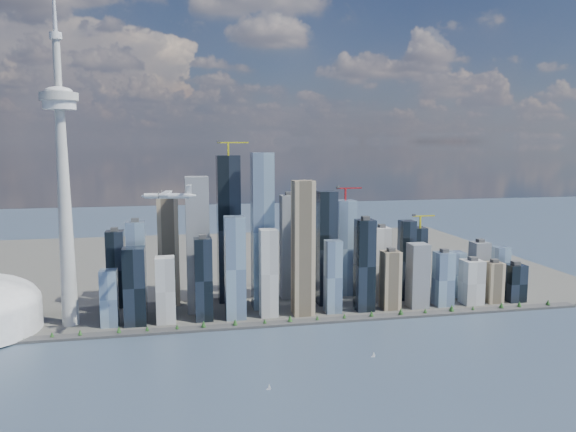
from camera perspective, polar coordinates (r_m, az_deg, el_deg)
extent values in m
plane|color=#2F3F52|center=(674.00, 1.17, -17.77)|extent=(4000.00, 4000.00, 0.00)
cube|color=#383838|center=(901.53, -2.37, -10.97)|extent=(1100.00, 22.00, 4.00)
cube|color=#4C4C47|center=(1332.43, -5.45, -4.91)|extent=(1400.00, 900.00, 3.00)
cylinder|color=#3F2D1E|center=(906.47, -22.05, -11.21)|extent=(1.00, 1.00, 2.40)
cone|color=#184117|center=(905.35, -22.07, -11.00)|extent=(7.20, 7.20, 8.00)
cylinder|color=#3F2D1E|center=(894.33, -16.49, -11.22)|extent=(1.00, 1.00, 2.40)
cone|color=#184117|center=(893.20, -16.49, -11.00)|extent=(7.20, 7.20, 8.00)
cylinder|color=#3F2D1E|center=(890.51, -10.82, -11.12)|extent=(1.00, 1.00, 2.40)
cone|color=#184117|center=(889.37, -10.82, -10.90)|extent=(7.20, 7.20, 8.00)
cylinder|color=#3F2D1E|center=(895.10, -5.16, -10.91)|extent=(1.00, 1.00, 2.40)
cone|color=#184117|center=(893.97, -5.16, -10.69)|extent=(7.20, 7.20, 8.00)
cylinder|color=#3F2D1E|center=(907.98, 0.38, -10.61)|extent=(1.00, 1.00, 2.40)
cone|color=#184117|center=(906.86, 0.38, -10.40)|extent=(7.20, 7.20, 8.00)
cylinder|color=#3F2D1E|center=(928.80, 5.70, -10.23)|extent=(1.00, 1.00, 2.40)
cone|color=#184117|center=(927.70, 5.70, -10.02)|extent=(7.20, 7.20, 8.00)
cylinder|color=#3F2D1E|center=(957.04, 10.74, -9.79)|extent=(1.00, 1.00, 2.40)
cone|color=#184117|center=(955.98, 10.75, -9.58)|extent=(7.20, 7.20, 8.00)
cylinder|color=#3F2D1E|center=(992.07, 15.44, -9.30)|extent=(1.00, 1.00, 2.40)
cone|color=#184117|center=(991.05, 15.45, -9.10)|extent=(7.20, 7.20, 8.00)
cylinder|color=#3F2D1E|center=(1033.21, 19.79, -8.80)|extent=(1.00, 1.00, 2.40)
cone|color=#184117|center=(1032.23, 19.79, -8.61)|extent=(7.20, 7.20, 8.00)
cylinder|color=#3F2D1E|center=(1079.74, 23.76, -8.30)|extent=(1.00, 1.00, 2.40)
cone|color=#184117|center=(1078.81, 23.77, -8.12)|extent=(7.20, 7.20, 8.00)
cube|color=black|center=(914.62, -15.36, -6.90)|extent=(34.00, 34.00, 122.54)
cube|color=slate|center=(959.29, -15.20, -5.19)|extent=(30.00, 30.00, 155.96)
cube|color=beige|center=(914.46, -12.19, -7.34)|extent=(30.00, 30.00, 105.83)
cube|color=tan|center=(1007.08, -12.20, -3.36)|extent=(36.00, 36.00, 194.95)
cube|color=slate|center=(950.62, -8.94, -2.91)|extent=(38.00, 38.00, 228.36)
cube|color=black|center=(911.71, -8.74, -6.40)|extent=(28.00, 28.00, 133.68)
cube|color=slate|center=(911.86, -5.29, -5.26)|extent=(32.00, 32.00, 167.10)
cube|color=black|center=(1005.65, -5.97, -1.32)|extent=(40.00, 40.00, 261.78)
cube|color=slate|center=(958.15, -2.38, -1.55)|extent=(36.00, 36.00, 267.35)
cube|color=beige|center=(921.67, -1.87, -5.80)|extent=(28.00, 28.00, 144.82)
cube|color=tan|center=(924.01, 1.49, -3.29)|extent=(34.00, 34.00, 222.79)
cube|color=slate|center=(1027.92, 0.18, -3.13)|extent=(30.00, 30.00, 189.38)
cube|color=black|center=(987.01, 3.96, -3.27)|extent=(32.00, 32.00, 200.52)
cube|color=slate|center=(948.27, 4.74, -6.14)|extent=(26.00, 26.00, 122.54)
cube|color=black|center=(959.38, 7.63, -4.99)|extent=(30.00, 30.00, 155.96)
cube|color=slate|center=(1054.81, 5.78, -3.20)|extent=(34.00, 34.00, 178.24)
cube|color=beige|center=(1024.44, 9.36, -4.86)|extent=(28.00, 28.00, 133.68)
cube|color=tan|center=(982.92, 10.38, -6.41)|extent=(30.00, 30.00, 100.26)
cube|color=slate|center=(1000.97, 13.06, -5.90)|extent=(32.00, 32.00, 111.40)
cube|color=black|center=(1041.85, 11.95, -4.40)|extent=(26.00, 26.00, 144.82)
cube|color=slate|center=(1024.32, 15.61, -6.16)|extent=(30.00, 30.00, 94.69)
cube|color=black|center=(1113.34, 13.18, -4.25)|extent=(28.00, 28.00, 122.54)
cube|color=slate|center=(1091.44, 16.75, -5.66)|extent=(30.00, 30.00, 83.55)
cube|color=beige|center=(1049.61, 18.04, -6.39)|extent=(34.00, 34.00, 77.98)
cube|color=tan|center=(1072.80, 20.14, -6.34)|extent=(28.00, 28.00, 72.41)
cube|color=slate|center=(1111.34, 18.82, -5.07)|extent=(30.00, 30.00, 100.26)
cube|color=black|center=(1097.35, 22.15, -6.28)|extent=(32.00, 32.00, 66.84)
cube|color=slate|center=(1135.61, 20.78, -5.18)|extent=(26.00, 26.00, 89.12)
cube|color=black|center=(1018.66, -17.24, -5.17)|extent=(30.00, 30.00, 133.68)
cube|color=slate|center=(922.59, -17.83, -7.94)|extent=(26.00, 26.00, 89.12)
cube|color=yellow|center=(993.79, -6.09, 6.79)|extent=(3.00, 3.00, 22.00)
cube|color=yellow|center=(994.53, -5.62, 7.43)|extent=(55.00, 2.20, 2.20)
cube|color=#383838|center=(992.29, -7.05, 7.53)|extent=(6.00, 4.00, 4.00)
cube|color=#A2171B|center=(1040.84, 5.85, 2.22)|extent=(3.00, 3.00, 22.00)
cube|color=#A2171B|center=(1042.04, 6.24, 2.83)|extent=(48.00, 2.20, 2.20)
cube|color=#383838|center=(1035.53, 5.10, 2.93)|extent=(6.00, 4.00, 4.00)
cube|color=yellow|center=(1101.06, 13.29, -0.57)|extent=(3.00, 3.00, 22.00)
cube|color=yellow|center=(1102.43, 13.63, 0.01)|extent=(45.00, 2.20, 2.20)
cube|color=#383838|center=(1093.78, 12.67, 0.08)|extent=(6.00, 4.00, 4.00)
cone|color=#A7A7A1|center=(926.59, -21.70, -0.13)|extent=(26.00, 26.00, 340.00)
cylinder|color=silver|center=(921.00, -22.22, 10.41)|extent=(48.00, 48.00, 14.00)
cylinder|color=#A7A7A1|center=(921.78, -22.26, 11.15)|extent=(56.00, 56.00, 12.00)
ellipsoid|color=silver|center=(922.40, -22.28, 11.65)|extent=(40.00, 40.00, 14.00)
cylinder|color=#A7A7A1|center=(926.49, -22.41, 14.11)|extent=(11.00, 11.00, 80.00)
cylinder|color=silver|center=(932.28, -22.54, 16.55)|extent=(18.00, 18.00, 10.00)
cylinder|color=silver|center=(789.91, -12.17, 2.01)|extent=(62.62, 15.83, 7.65)
cone|color=silver|center=(795.23, -14.47, 1.97)|extent=(9.31, 8.69, 7.65)
cone|color=silver|center=(785.76, -9.75, 2.04)|extent=(12.86, 9.17, 7.65)
cube|color=silver|center=(789.89, -12.35, 2.30)|extent=(18.36, 67.62, 1.20)
cylinder|color=silver|center=(777.12, -12.49, 2.07)|extent=(13.60, 6.01, 4.30)
cylinder|color=silver|center=(803.02, -12.21, 2.25)|extent=(13.60, 6.01, 4.30)
cylinder|color=#3F3F3F|center=(778.23, -13.01, 2.06)|extent=(1.62, 9.53, 9.56)
cylinder|color=#3F3F3F|center=(804.09, -12.71, 2.24)|extent=(1.62, 9.53, 9.56)
cube|color=silver|center=(785.45, -10.03, 2.59)|extent=(6.76, 1.84, 13.15)
cube|color=silver|center=(784.91, -10.04, 3.08)|extent=(8.07, 22.02, 0.84)
cube|color=white|center=(687.88, -2.00, -17.20)|extent=(5.52, 2.88, 0.71)
cylinder|color=#999999|center=(686.19, -2.00, -16.89)|extent=(0.21, 0.21, 7.93)
cube|color=white|center=(788.45, 8.63, -13.95)|extent=(5.54, 2.56, 0.71)
cylinder|color=#999999|center=(786.96, 8.63, -13.68)|extent=(0.21, 0.21, 8.01)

